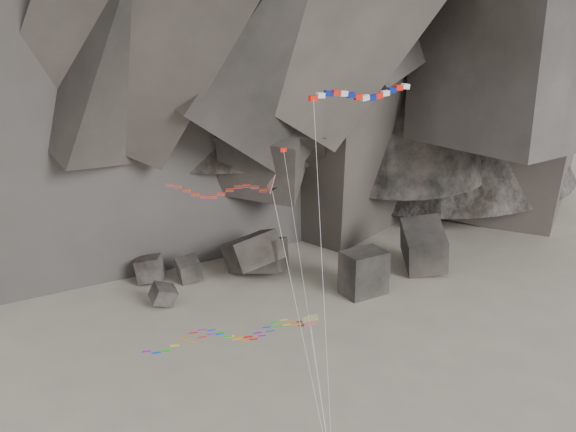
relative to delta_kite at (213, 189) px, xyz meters
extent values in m
cube|color=#47423F|center=(8.79, 33.03, -20.47)|extent=(6.10, 7.01, 5.79)
cube|color=#47423F|center=(6.77, 33.07, -20.64)|extent=(8.35, 8.74, 7.11)
cube|color=#47423F|center=(-5.05, 25.63, -21.54)|extent=(3.78, 3.25, 3.40)
cube|color=#47423F|center=(20.00, 25.38, -19.80)|extent=(6.42, 5.57, 5.71)
cube|color=#47423F|center=(-6.76, 33.33, -21.10)|extent=(4.07, 3.87, 3.75)
cube|color=#47423F|center=(-1.71, 32.52, -21.26)|extent=(3.64, 3.88, 3.71)
cube|color=#47423F|center=(29.73, 30.59, -19.99)|extent=(6.62, 8.52, 7.66)
cylinder|color=silver|center=(6.18, -5.72, -10.26)|extent=(3.30, 10.15, 21.21)
cube|color=red|center=(8.09, 0.20, 7.03)|extent=(0.74, 0.60, 0.43)
cube|color=white|center=(8.74, 0.37, 7.21)|extent=(0.77, 0.61, 0.48)
cube|color=navy|center=(9.38, 0.50, 7.33)|extent=(0.79, 0.61, 0.51)
cube|color=red|center=(10.03, 0.61, 7.34)|extent=(0.79, 0.61, 0.51)
cube|color=white|center=(10.67, 0.72, 7.25)|extent=(0.78, 0.61, 0.49)
cube|color=navy|center=(11.32, 0.84, 7.08)|extent=(0.75, 0.60, 0.44)
cube|color=red|center=(11.96, 1.00, 6.89)|extent=(0.77, 0.61, 0.47)
cube|color=white|center=(12.60, 1.20, 6.76)|extent=(0.79, 0.61, 0.51)
cube|color=navy|center=(13.25, 1.45, 6.72)|extent=(0.79, 0.61, 0.52)
cube|color=red|center=(13.89, 1.72, 6.79)|extent=(0.78, 0.61, 0.50)
cube|color=white|center=(14.54, 2.00, 6.95)|extent=(0.76, 0.60, 0.46)
cube|color=navy|center=(15.18, 2.27, 7.13)|extent=(0.76, 0.60, 0.46)
cube|color=red|center=(15.82, 2.51, 7.28)|extent=(0.78, 0.61, 0.50)
cube|color=white|center=(16.47, 2.71, 7.35)|extent=(0.79, 0.61, 0.52)
cylinder|color=silver|center=(7.95, -5.38, -6.91)|extent=(0.31, 10.83, 27.91)
cube|color=#FBFA0D|center=(7.19, -4.00, -10.21)|extent=(1.42, 0.61, 0.77)
cube|color=#0CB219|center=(7.19, -4.18, -10.50)|extent=(1.19, 0.45, 0.53)
cylinder|color=silver|center=(7.50, -7.39, -15.54)|extent=(0.66, 6.81, 10.67)
cube|color=red|center=(5.93, 1.42, 2.62)|extent=(0.53, 0.14, 0.34)
cube|color=navy|center=(5.75, 1.43, 2.62)|extent=(0.20, 0.08, 0.35)
cylinder|color=silver|center=(6.87, -4.68, -9.12)|extent=(1.91, 12.22, 23.49)
camera|label=1|loc=(-3.20, -55.35, 17.04)|focal=45.00mm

